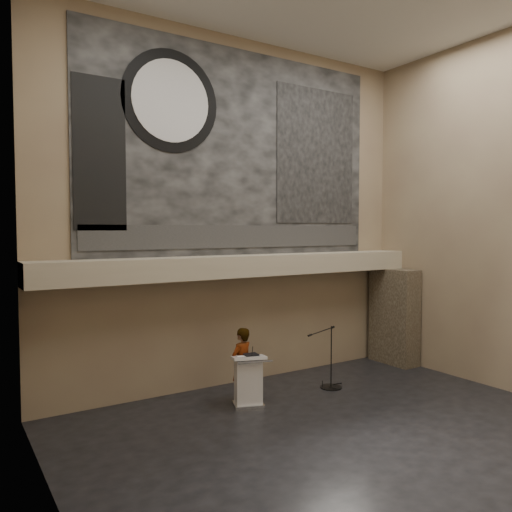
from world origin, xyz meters
TOP-DOWN VIEW (x-y plane):
  - floor at (0.00, 0.00)m, footprint 10.00×10.00m
  - wall_back at (0.00, 4.00)m, footprint 10.00×0.02m
  - wall_left at (-5.00, 0.00)m, footprint 0.02×8.00m
  - wall_right at (5.00, 0.00)m, footprint 0.02×8.00m
  - soffit at (0.00, 3.60)m, footprint 10.00×0.80m
  - sprinkler_left at (-1.60, 3.55)m, footprint 0.04×0.04m
  - sprinkler_right at (1.90, 3.55)m, footprint 0.04×0.04m
  - banner at (0.00, 3.97)m, footprint 8.00×0.05m
  - banner_text_strip at (0.00, 3.93)m, footprint 7.76×0.02m
  - banner_clock_rim at (-1.80, 3.93)m, footprint 2.30×0.02m
  - banner_clock_face at (-1.80, 3.91)m, footprint 1.84×0.02m
  - banner_building_print at (2.40, 3.93)m, footprint 2.60×0.02m
  - banner_brick_print at (-3.40, 3.93)m, footprint 1.10×0.02m
  - stone_pier at (4.65, 3.15)m, footprint 0.60×1.40m
  - lectern at (-0.73, 2.36)m, footprint 0.84×0.72m
  - binder at (-0.65, 2.37)m, footprint 0.31×0.26m
  - papers at (-0.89, 2.31)m, footprint 0.32×0.36m
  - speaker_person at (-0.68, 2.73)m, footprint 0.69×0.56m
  - mic_stand at (1.59, 2.36)m, footprint 1.29×0.68m

SIDE VIEW (x-z plane):
  - floor at x=0.00m, z-range 0.00..0.00m
  - mic_stand at x=1.59m, z-range -0.53..0.97m
  - lectern at x=-0.73m, z-range -0.01..1.12m
  - speaker_person at x=-0.68m, z-range 0.00..1.65m
  - papers at x=-0.89m, z-range 1.10..1.10m
  - binder at x=-0.65m, z-range 1.10..1.14m
  - stone_pier at x=4.65m, z-range 0.00..2.70m
  - sprinkler_left at x=-1.60m, z-range 2.64..2.70m
  - sprinkler_right at x=1.90m, z-range 2.64..2.70m
  - soffit at x=0.00m, z-range 2.70..3.20m
  - banner_text_strip at x=0.00m, z-range 3.38..3.93m
  - wall_back at x=0.00m, z-range 0.00..8.50m
  - wall_left at x=-5.00m, z-range 0.00..8.50m
  - wall_right at x=5.00m, z-range 0.00..8.50m
  - banner_brick_print at x=-3.40m, z-range 3.80..7.00m
  - banner at x=0.00m, z-range 3.20..8.20m
  - banner_building_print at x=2.40m, z-range 4.00..7.60m
  - banner_clock_rim at x=-1.80m, z-range 5.55..7.85m
  - banner_clock_face at x=-1.80m, z-range 5.78..7.62m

